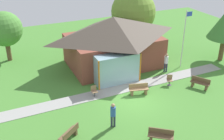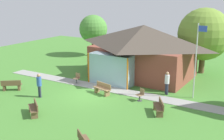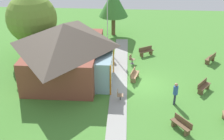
% 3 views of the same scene
% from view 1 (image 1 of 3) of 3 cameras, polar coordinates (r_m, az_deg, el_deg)
% --- Properties ---
extents(ground_plane, '(44.00, 44.00, 0.00)m').
position_cam_1_polar(ground_plane, '(20.92, 4.78, -6.21)').
color(ground_plane, '#478433').
extents(pavilion, '(9.09, 7.32, 4.59)m').
position_cam_1_polar(pavilion, '(25.42, 0.33, 5.98)').
color(pavilion, brown).
rests_on(pavilion, ground_plane).
extents(footpath, '(19.40, 1.57, 0.03)m').
position_cam_1_polar(footpath, '(22.37, 2.41, -3.77)').
color(footpath, '#999993').
rests_on(footpath, ground_plane).
extents(flagpole, '(0.64, 0.08, 5.30)m').
position_cam_1_polar(flagpole, '(25.68, 14.53, 6.61)').
color(flagpole, silver).
rests_on(flagpole, ground_plane).
extents(bench_mid_right, '(1.18, 1.50, 0.84)m').
position_cam_1_polar(bench_mid_right, '(23.38, 17.57, -2.59)').
color(bench_mid_right, brown).
rests_on(bench_mid_right, ground_plane).
extents(bench_front_center, '(1.46, 1.25, 0.84)m').
position_cam_1_polar(bench_front_center, '(17.16, 9.92, -13.19)').
color(bench_front_center, brown).
rests_on(bench_front_center, ground_plane).
extents(bench_rear_near_path, '(1.56, 0.80, 0.84)m').
position_cam_1_polar(bench_rear_near_path, '(21.53, 5.48, -3.97)').
color(bench_rear_near_path, olive).
rests_on(bench_rear_near_path, ground_plane).
extents(bench_mid_left, '(1.46, 1.26, 0.84)m').
position_cam_1_polar(bench_mid_left, '(17.24, -8.74, -12.85)').
color(bench_mid_left, brown).
rests_on(bench_mid_left, ground_plane).
extents(patio_chair_lawn_spare, '(0.59, 0.59, 0.86)m').
position_cam_1_polar(patio_chair_lawn_spare, '(23.18, 11.68, -2.07)').
color(patio_chair_lawn_spare, '#8C6B4C').
rests_on(patio_chair_lawn_spare, ground_plane).
extents(patio_chair_west, '(0.44, 0.44, 0.86)m').
position_cam_1_polar(patio_chair_west, '(21.19, -3.66, -4.39)').
color(patio_chair_west, '#8C6B4C').
rests_on(patio_chair_west, ground_plane).
extents(visitor_near_flagpole, '(0.34, 0.34, 1.74)m').
position_cam_1_polar(visitor_near_flagpole, '(25.05, 11.01, 1.75)').
color(visitor_near_flagpole, '#2D3347').
rests_on(visitor_near_flagpole, ground_plane).
extents(visitor_strolling_lawn, '(0.34, 0.34, 1.74)m').
position_cam_1_polar(visitor_strolling_lawn, '(17.68, 0.22, -8.87)').
color(visitor_strolling_lawn, '#2D3347').
rests_on(visitor_strolling_lawn, ground_plane).
extents(tree_behind_pavilion_left, '(3.27, 3.27, 4.80)m').
position_cam_1_polar(tree_behind_pavilion_left, '(28.07, -21.09, 7.78)').
color(tree_behind_pavilion_left, brown).
rests_on(tree_behind_pavilion_left, ground_plane).
extents(tree_behind_pavilion_right, '(4.75, 4.75, 6.00)m').
position_cam_1_polar(tree_behind_pavilion_right, '(30.38, 4.38, 11.69)').
color(tree_behind_pavilion_right, brown).
rests_on(tree_behind_pavilion_right, ground_plane).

